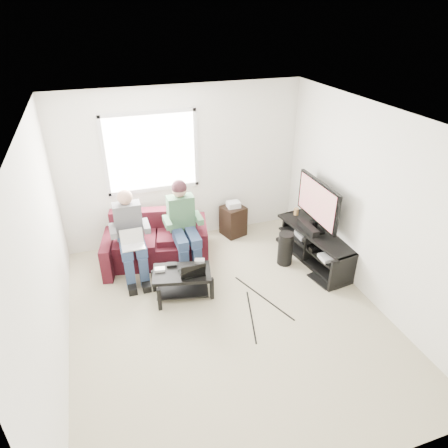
{
  "coord_description": "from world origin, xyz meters",
  "views": [
    {
      "loc": [
        -1.33,
        -3.82,
        3.65
      ],
      "look_at": [
        0.15,
        0.6,
        1.06
      ],
      "focal_mm": 32.0,
      "sensor_mm": 36.0,
      "label": 1
    }
  ],
  "objects_px": {
    "subwoofer": "(285,249)",
    "end_table": "(233,220)",
    "sofa": "(157,243)",
    "tv_stand": "(316,247)",
    "coffee_table": "(182,278)",
    "tv": "(318,203)"
  },
  "relations": [
    {
      "from": "tv_stand",
      "to": "subwoofer",
      "type": "relative_size",
      "value": 3.01
    },
    {
      "from": "tv",
      "to": "tv_stand",
      "type": "bearing_deg",
      "value": -88.53
    },
    {
      "from": "end_table",
      "to": "tv",
      "type": "bearing_deg",
      "value": -48.63
    },
    {
      "from": "sofa",
      "to": "tv",
      "type": "height_order",
      "value": "tv"
    },
    {
      "from": "tv_stand",
      "to": "end_table",
      "type": "xyz_separation_m",
      "value": [
        -0.97,
        1.2,
        0.06
      ]
    },
    {
      "from": "subwoofer",
      "to": "sofa",
      "type": "bearing_deg",
      "value": 157.81
    },
    {
      "from": "coffee_table",
      "to": "tv_stand",
      "type": "xyz_separation_m",
      "value": [
        2.23,
        0.19,
        -0.06
      ]
    },
    {
      "from": "sofa",
      "to": "end_table",
      "type": "relative_size",
      "value": 2.81
    },
    {
      "from": "subwoofer",
      "to": "end_table",
      "type": "bearing_deg",
      "value": 112.49
    },
    {
      "from": "sofa",
      "to": "subwoofer",
      "type": "height_order",
      "value": "sofa"
    },
    {
      "from": "subwoofer",
      "to": "coffee_table",
      "type": "bearing_deg",
      "value": -171.52
    },
    {
      "from": "sofa",
      "to": "end_table",
      "type": "distance_m",
      "value": 1.47
    },
    {
      "from": "coffee_table",
      "to": "end_table",
      "type": "height_order",
      "value": "end_table"
    },
    {
      "from": "tv",
      "to": "end_table",
      "type": "xyz_separation_m",
      "value": [
        -0.97,
        1.1,
        -0.69
      ]
    },
    {
      "from": "sofa",
      "to": "tv_stand",
      "type": "relative_size",
      "value": 1.11
    },
    {
      "from": "sofa",
      "to": "coffee_table",
      "type": "relative_size",
      "value": 2.03
    },
    {
      "from": "coffee_table",
      "to": "tv_stand",
      "type": "height_order",
      "value": "tv_stand"
    },
    {
      "from": "tv_stand",
      "to": "tv",
      "type": "relative_size",
      "value": 1.47
    },
    {
      "from": "end_table",
      "to": "coffee_table",
      "type": "bearing_deg",
      "value": -132.23
    },
    {
      "from": "sofa",
      "to": "coffee_table",
      "type": "height_order",
      "value": "sofa"
    },
    {
      "from": "coffee_table",
      "to": "end_table",
      "type": "relative_size",
      "value": 1.38
    },
    {
      "from": "sofa",
      "to": "tv_stand",
      "type": "xyz_separation_m",
      "value": [
        2.4,
        -0.84,
        -0.06
      ]
    }
  ]
}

